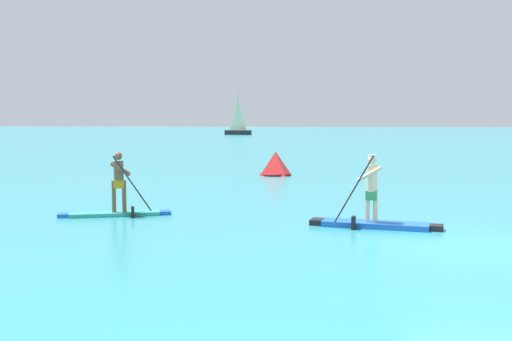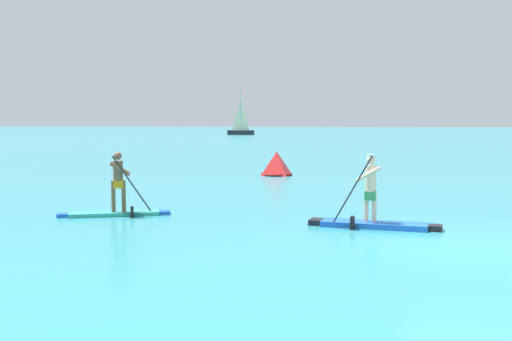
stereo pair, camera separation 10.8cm
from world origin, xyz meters
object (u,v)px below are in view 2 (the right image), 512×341
(paddleboarder_near_left, at_px, (117,200))
(race_marker_buoy, at_px, (277,165))
(sailboat_left_horizon, at_px, (241,129))
(paddleboarder_mid_center, at_px, (372,214))

(paddleboarder_near_left, relative_size, race_marker_buoy, 1.71)
(race_marker_buoy, relative_size, sailboat_left_horizon, 0.22)
(paddleboarder_near_left, bearing_deg, paddleboarder_mid_center, -26.96)
(race_marker_buoy, xyz_separation_m, sailboat_left_horizon, (-16.28, 76.88, 0.59))
(race_marker_buoy, height_order, sailboat_left_horizon, sailboat_left_horizon)
(paddleboarder_mid_center, bearing_deg, paddleboarder_near_left, 2.32)
(paddleboarder_mid_center, bearing_deg, sailboat_left_horizon, -68.59)
(sailboat_left_horizon, bearing_deg, paddleboarder_mid_center, 111.28)
(paddleboarder_near_left, height_order, race_marker_buoy, paddleboarder_near_left)
(paddleboarder_near_left, distance_m, sailboat_left_horizon, 90.50)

